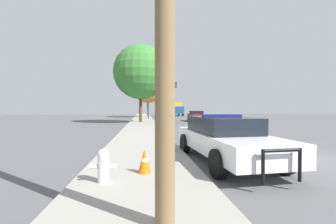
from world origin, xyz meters
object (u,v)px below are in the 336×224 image
police_car (224,137)px  tree_sidewalk_far (148,88)px  fire_hydrant (103,165)px  car_background_oncoming (196,116)px  box_truck (175,109)px  car_background_distant (163,113)px  traffic_cone (145,161)px  traffic_light (160,92)px  tree_sidewalk_mid (141,72)px

police_car → tree_sidewalk_far: bearing=-91.0°
tree_sidewalk_far → police_car: bearing=-87.2°
fire_hydrant → car_background_oncoming: size_ratio=0.16×
car_background_oncoming → box_truck: box_truck is taller
police_car → car_background_distant: 37.12m
car_background_distant → tree_sidewalk_far: size_ratio=0.55×
tree_sidewalk_far → traffic_cone: (-0.87, -35.67, -4.99)m
car_background_distant → fire_hydrant: bearing=-92.7°
box_truck → tree_sidewalk_far: tree_sidewalk_far is taller
fire_hydrant → tree_sidewalk_far: bearing=87.3°
fire_hydrant → traffic_cone: bearing=34.6°
police_car → traffic_light: size_ratio=0.95×
police_car → car_background_distant: (1.42, 37.09, -0.07)m
tree_sidewalk_far → fire_hydrant: bearing=-92.7°
car_background_oncoming → box_truck: size_ratio=0.62×
box_truck → tree_sidewalk_mid: 25.95m
car_background_distant → car_background_oncoming: size_ratio=0.98×
car_background_oncoming → car_background_distant: bearing=-76.4°
box_truck → car_background_distant: bearing=59.7°
traffic_cone → police_car: bearing=30.1°
traffic_light → car_background_oncoming: bearing=-43.7°
traffic_light → tree_sidewalk_mid: size_ratio=0.64×
fire_hydrant → box_truck: 46.05m
fire_hydrant → car_background_oncoming: 24.99m
traffic_light → box_truck: traffic_light is taller
fire_hydrant → tree_sidewalk_far: (1.74, 36.27, 4.91)m
box_truck → tree_sidewalk_far: (-6.36, -9.05, 3.83)m
car_background_distant → tree_sidewalk_far: bearing=-132.5°
police_car → traffic_light: bearing=-93.6°
police_car → tree_sidewalk_far: (-1.69, 34.19, 4.65)m
police_car → tree_sidewalk_mid: 19.62m
tree_sidewalk_far → box_truck: bearing=54.9°
box_truck → tree_sidewalk_far: bearing=52.5°
police_car → traffic_cone: police_car is taller
fire_hydrant → traffic_light: size_ratio=0.13×
police_car → traffic_light: 26.18m
traffic_light → traffic_cone: (-2.42, -27.45, -3.68)m
traffic_light → tree_sidewalk_far: 8.47m
car_background_distant → tree_sidewalk_far: (-3.10, -2.91, 4.73)m
box_truck → tree_sidewalk_mid: (-7.51, -24.48, 4.21)m
tree_sidewalk_mid → tree_sidewalk_far: tree_sidewalk_mid is taller
police_car → box_truck: (4.68, 43.23, 0.82)m
traffic_light → tree_sidewalk_far: tree_sidewalk_far is taller
car_background_oncoming → tree_sidewalk_far: 14.66m
traffic_cone → tree_sidewalk_far: bearing=88.6°
traffic_light → box_truck: (4.82, 17.27, -2.52)m
fire_hydrant → tree_sidewalk_mid: bearing=88.4°
traffic_light → car_background_distant: size_ratio=1.27×
traffic_light → car_background_oncoming: 7.07m
traffic_cone → tree_sidewalk_mid: bearing=90.8°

